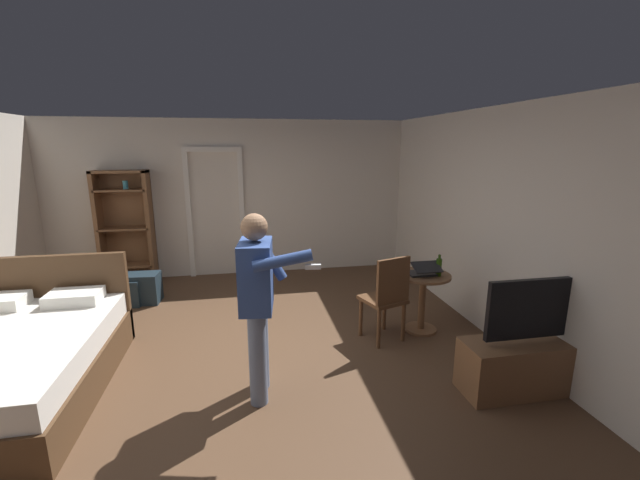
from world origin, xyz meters
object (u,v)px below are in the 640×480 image
at_px(bed, 5,363).
at_px(bottle_on_table, 439,267).
at_px(bookshelf, 126,223).
at_px(side_table, 423,293).
at_px(suitcase_small, 124,291).
at_px(wooden_chair, 387,295).
at_px(person_blue_shirt, 258,294).
at_px(tv_flatscreen, 527,359).
at_px(laptop, 423,271).
at_px(suitcase_dark, 140,288).

xyz_separation_m(bed, bottle_on_table, (4.25, 0.43, 0.50)).
xyz_separation_m(bookshelf, side_table, (3.84, -2.50, -0.49)).
bearing_deg(side_table, suitcase_small, 157.30).
xyz_separation_m(bed, suitcase_small, (0.42, 2.06, -0.12)).
xyz_separation_m(wooden_chair, person_blue_shirt, (-1.42, -0.74, 0.39)).
bearing_deg(side_table, wooden_chair, -160.60).
bearing_deg(bottle_on_table, wooden_chair, -171.36).
distance_m(bed, wooden_chair, 3.63).
height_order(tv_flatscreen, side_table, tv_flatscreen).
bearing_deg(wooden_chair, person_blue_shirt, -152.33).
height_order(bookshelf, wooden_chair, bookshelf).
relative_size(bed, laptop, 6.35).
relative_size(laptop, bottle_on_table, 1.34).
bearing_deg(bookshelf, bed, -95.11).
bearing_deg(bookshelf, wooden_chair, -38.74).
distance_m(side_table, bottle_on_table, 0.37).
bearing_deg(laptop, bed, -173.42).
bearing_deg(suitcase_dark, wooden_chair, -25.23).
distance_m(laptop, suitcase_dark, 3.84).
bearing_deg(suitcase_dark, bookshelf, 115.62).
xyz_separation_m(side_table, suitcase_small, (-3.69, 1.54, -0.29)).
height_order(tv_flatscreen, person_blue_shirt, person_blue_shirt).
bearing_deg(tv_flatscreen, side_table, 107.73).
xyz_separation_m(wooden_chair, suitcase_small, (-3.19, 1.72, -0.36)).
distance_m(side_table, suitcase_small, 4.01).
height_order(side_table, suitcase_dark, side_table).
distance_m(bed, suitcase_small, 2.10).
relative_size(bed, tv_flatscreen, 1.78).
relative_size(side_table, suitcase_dark, 1.34).
height_order(side_table, bottle_on_table, bottle_on_table).
bearing_deg(side_table, tv_flatscreen, -72.27).
bearing_deg(wooden_chair, bookshelf, 141.26).
distance_m(bookshelf, person_blue_shirt, 3.92).
xyz_separation_m(bookshelf, laptop, (3.81, -2.54, -0.21)).
height_order(laptop, suitcase_dark, laptop).
xyz_separation_m(suitcase_dark, suitcase_small, (-0.21, -0.00, -0.03)).
bearing_deg(tv_flatscreen, bottle_on_table, 102.69).
xyz_separation_m(bed, side_table, (4.11, 0.51, 0.17)).
height_order(bookshelf, bottle_on_table, bookshelf).
xyz_separation_m(bookshelf, bottle_on_table, (3.98, -2.58, -0.16)).
height_order(laptop, wooden_chair, wooden_chair).
relative_size(tv_flatscreen, suitcase_dark, 2.26).
bearing_deg(tv_flatscreen, person_blue_shirt, 171.01).
bearing_deg(side_table, bookshelf, 146.96).
bearing_deg(side_table, bottle_on_table, -29.74).
xyz_separation_m(bed, bookshelf, (0.27, 3.01, 0.66)).
bearing_deg(bottle_on_table, side_table, 150.26).
distance_m(bookshelf, tv_flatscreen, 5.74).
relative_size(wooden_chair, suitcase_small, 1.92).
relative_size(tv_flatscreen, laptop, 3.58).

